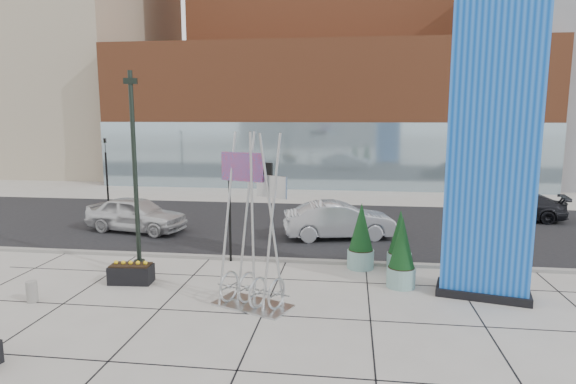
# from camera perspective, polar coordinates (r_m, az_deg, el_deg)

# --- Properties ---
(ground) EXTENTS (160.00, 160.00, 0.00)m
(ground) POSITION_cam_1_polar(r_m,az_deg,el_deg) (15.02, -6.21, -12.57)
(ground) COLOR #9E9991
(ground) RESTS_ON ground
(street_asphalt) EXTENTS (80.00, 12.00, 0.02)m
(street_asphalt) POSITION_cam_1_polar(r_m,az_deg,el_deg) (24.42, -0.66, -3.96)
(street_asphalt) COLOR black
(street_asphalt) RESTS_ON ground
(curb_edge) EXTENTS (80.00, 0.30, 0.12)m
(curb_edge) POSITION_cam_1_polar(r_m,az_deg,el_deg) (18.69, -3.30, -7.94)
(curb_edge) COLOR gray
(curb_edge) RESTS_ON ground
(tower_podium) EXTENTS (34.00, 10.00, 11.00)m
(tower_podium) POSITION_cam_1_polar(r_m,az_deg,el_deg) (40.62, 4.19, 9.04)
(tower_podium) COLOR brown
(tower_podium) RESTS_ON ground
(tower_glass_front) EXTENTS (34.00, 0.60, 5.00)m
(tower_glass_front) POSITION_cam_1_polar(r_m,az_deg,el_deg) (35.95, 3.69, 4.26)
(tower_glass_front) COLOR #8CA5B2
(tower_glass_front) RESTS_ON ground
(building_beige_left) EXTENTS (18.00, 20.00, 34.00)m
(building_beige_left) POSITION_cam_1_polar(r_m,az_deg,el_deg) (57.06, -25.29, 19.88)
(building_beige_left) COLOR tan
(building_beige_left) RESTS_ON ground
(blue_pylon) EXTENTS (2.92, 1.80, 9.05)m
(blue_pylon) POSITION_cam_1_polar(r_m,az_deg,el_deg) (15.47, 22.97, 4.07)
(blue_pylon) COLOR blue
(blue_pylon) RESTS_ON ground
(lamp_post) EXTENTS (0.47, 0.39, 7.01)m
(lamp_post) POSITION_cam_1_polar(r_m,az_deg,el_deg) (17.52, -17.57, -0.07)
(lamp_post) COLOR black
(lamp_post) RESTS_ON ground
(public_art_sculpture) EXTENTS (2.51, 1.90, 5.11)m
(public_art_sculpture) POSITION_cam_1_polar(r_m,az_deg,el_deg) (14.07, -4.22, -8.27)
(public_art_sculpture) COLOR silver
(public_art_sculpture) RESTS_ON ground
(concrete_bollard) EXTENTS (0.33, 0.33, 0.64)m
(concrete_bollard) POSITION_cam_1_polar(r_m,az_deg,el_deg) (16.55, -28.08, -10.37)
(concrete_bollard) COLOR gray
(concrete_bollard) RESTS_ON ground
(overhead_street_sign) EXTENTS (1.80, 0.52, 3.83)m
(overhead_street_sign) POSITION_cam_1_polar(r_m,az_deg,el_deg) (17.91, -4.97, 1.86)
(overhead_street_sign) COLOR black
(overhead_street_sign) RESTS_ON ground
(round_planter_east) EXTENTS (0.93, 0.93, 2.32)m
(round_planter_east) POSITION_cam_1_polar(r_m,az_deg,el_deg) (16.06, 13.34, -7.18)
(round_planter_east) COLOR #82B0AB
(round_planter_east) RESTS_ON ground
(round_planter_mid) EXTENTS (0.88, 0.88, 2.20)m
(round_planter_mid) POSITION_cam_1_polar(r_m,az_deg,el_deg) (17.82, 13.11, -5.74)
(round_planter_mid) COLOR #82B0AB
(round_planter_mid) RESTS_ON ground
(round_planter_west) EXTENTS (0.97, 0.97, 2.42)m
(round_planter_west) POSITION_cam_1_polar(r_m,az_deg,el_deg) (17.70, 8.65, -5.34)
(round_planter_west) COLOR #82B0AB
(round_planter_west) RESTS_ON ground
(box_planter_north) EXTENTS (1.44, 0.79, 0.77)m
(box_planter_north) POSITION_cam_1_polar(r_m,az_deg,el_deg) (17.03, -18.09, -9.07)
(box_planter_north) COLOR black
(box_planter_north) RESTS_ON ground
(car_white_west) EXTENTS (5.17, 2.87, 1.66)m
(car_white_west) POSITION_cam_1_polar(r_m,az_deg,el_deg) (24.16, -17.55, -2.54)
(car_white_west) COLOR silver
(car_white_west) RESTS_ON ground
(car_silver_mid) EXTENTS (5.23, 2.79, 1.64)m
(car_silver_mid) POSITION_cam_1_polar(r_m,az_deg,el_deg) (21.87, 6.09, -3.39)
(car_silver_mid) COLOR #B9BAC1
(car_silver_mid) RESTS_ON ground
(car_dark_east) EXTENTS (5.14, 2.75, 1.42)m
(car_dark_east) POSITION_cam_1_polar(r_m,az_deg,el_deg) (28.31, 25.39, -1.59)
(car_dark_east) COLOR black
(car_dark_east) RESTS_ON ground
(traffic_signal) EXTENTS (0.15, 0.18, 4.10)m
(traffic_signal) POSITION_cam_1_polar(r_m,az_deg,el_deg) (32.59, -20.73, 2.83)
(traffic_signal) COLOR black
(traffic_signal) RESTS_ON ground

